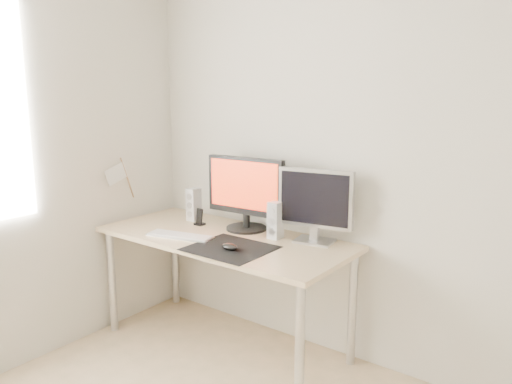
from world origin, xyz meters
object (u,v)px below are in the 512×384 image
Objects in this scene: mouse at (230,247)px; phone_dock at (200,220)px; desk at (224,248)px; second_monitor at (315,202)px; speaker_left at (194,204)px; main_monitor at (246,191)px; keyboard at (180,236)px; speaker_right at (275,220)px.

mouse is 0.58m from phone_dock.
second_monitor is (0.51, 0.22, 0.32)m from desk.
speaker_left reaches higher than phone_dock.
phone_dock is (-0.80, -0.12, -0.21)m from second_monitor.
mouse reaches higher than desk.
mouse is 0.23× the size of second_monitor.
speaker_left is at bearing 149.96° from mouse.
mouse is at bearing -63.86° from main_monitor.
phone_dock is at bearing 108.93° from keyboard.
main_monitor is at bearing 16.31° from phone_dock.
phone_dock is (-0.32, -0.09, -0.22)m from main_monitor.
desk is 2.90× the size of main_monitor.
second_monitor is 0.84m from phone_dock.
speaker_left is 1.00× the size of speaker_right.
second_monitor is (0.49, 0.03, -0.01)m from main_monitor.
phone_dock is at bearing -171.25° from second_monitor.
main_monitor reaches higher than second_monitor.
speaker_right is at bearing 5.39° from phone_dock.
mouse is 0.72m from speaker_left.
phone_dock is (-0.57, -0.05, -0.08)m from speaker_right.
second_monitor is 2.00× the size of speaker_right.
keyboard is at bearing -138.75° from desk.
speaker_left is at bearing 158.08° from desk.
speaker_right reaches higher than keyboard.
speaker_right is 0.52× the size of keyboard.
phone_dock is at bearing 161.30° from desk.
speaker_right reaches higher than phone_dock.
main_monitor reaches higher than speaker_right.
phone_dock is (-0.50, 0.29, 0.01)m from mouse.
main_monitor is at bearing -176.32° from second_monitor.
keyboard is at bearing -71.07° from phone_dock.
speaker_left is (-0.40, 0.16, 0.19)m from desk.
mouse is at bearing -101.15° from speaker_right.
mouse is at bearing -125.63° from second_monitor.
mouse is 0.24× the size of keyboard.
main_monitor is at bearing 171.55° from speaker_right.
main_monitor is at bearing 58.68° from keyboard.
speaker_right is at bearing 78.85° from mouse.
second_monitor reaches higher than phone_dock.
phone_dock is (-0.29, 0.10, 0.11)m from desk.
main_monitor reaches higher than keyboard.
phone_dock is (0.11, -0.06, -0.08)m from speaker_left.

